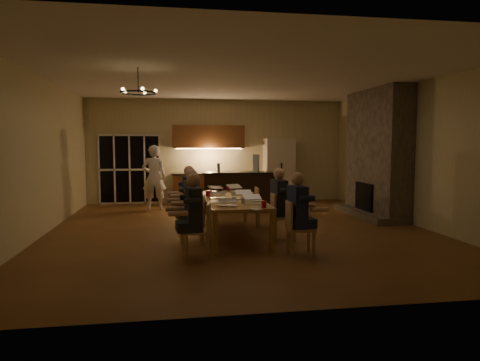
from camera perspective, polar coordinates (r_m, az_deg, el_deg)
name	(u,v)px	position (r m, az deg, el deg)	size (l,w,h in m)	color
floor	(240,230)	(9.23, -0.04, -6.60)	(9.00, 9.00, 0.00)	brown
back_wall	(217,151)	(13.52, -3.03, 3.91)	(8.00, 0.04, 3.20)	beige
left_wall	(38,156)	(9.31, -25.34, 2.95)	(0.04, 9.00, 3.20)	beige
right_wall	(415,155)	(10.45, 22.33, 3.23)	(0.04, 9.00, 3.20)	beige
ceiling	(240,77)	(9.14, -0.04, 13.59)	(8.00, 9.00, 0.04)	white
french_doors	(130,170)	(13.48, -14.49, 1.42)	(1.86, 0.08, 2.10)	black
fireplace	(377,153)	(11.34, 17.79, 3.47)	(0.58, 2.50, 3.20)	#675E51
kitchenette	(209,165)	(13.19, -4.17, 2.14)	(2.24, 0.68, 2.40)	brown
refrigerator	(279,170)	(13.52, 5.19, 1.35)	(0.90, 0.68, 2.00)	beige
dining_table	(233,217)	(8.63, -1.00, -4.87)	(1.10, 2.92, 0.75)	tan
bar_island	(239,192)	(11.61, -0.11, -1.50)	(1.99, 0.68, 1.08)	black
chair_left_near	(196,231)	(7.00, -5.82, -6.66)	(0.44, 0.44, 0.89)	tan
chair_left_mid	(192,219)	(8.05, -6.38, -5.13)	(0.44, 0.44, 0.89)	tan
chair_left_far	(189,210)	(9.10, -6.88, -3.96)	(0.44, 0.44, 0.89)	tan
chair_right_near	(301,228)	(7.23, 8.10, -6.30)	(0.44, 0.44, 0.89)	tan
chair_right_mid	(283,217)	(8.28, 5.82, -4.83)	(0.44, 0.44, 0.89)	tan
chair_right_far	(266,208)	(9.39, 3.47, -3.65)	(0.44, 0.44, 0.89)	tan
person_left_near	(194,216)	(6.91, -6.16, -4.74)	(0.60, 0.60, 1.38)	#23272D
person_right_near	(297,214)	(7.18, 7.65, -4.39)	(0.60, 0.60, 1.38)	#1C2447
person_left_mid	(192,206)	(8.05, -6.45, -3.35)	(0.60, 0.60, 1.38)	#393E43
person_right_mid	(279,204)	(8.31, 5.21, -3.08)	(0.60, 0.60, 1.38)	#23272D
person_left_far	(189,198)	(9.14, -6.77, -2.36)	(0.60, 0.60, 1.38)	#1C2447
standing_person	(154,177)	(12.16, -11.39, 0.41)	(0.66, 0.43, 1.81)	white
chandelier	(138,93)	(7.98, -13.41, 11.30)	(0.64, 0.64, 0.03)	black
laptop_a	(228,200)	(7.53, -1.56, -2.57)	(0.32, 0.28, 0.23)	silver
laptop_b	(253,198)	(7.74, 1.78, -2.37)	(0.32, 0.28, 0.23)	silver
laptop_c	(217,193)	(8.59, -3.05, -1.64)	(0.32, 0.28, 0.23)	silver
laptop_d	(244,193)	(8.48, 0.55, -1.72)	(0.32, 0.28, 0.23)	silver
laptop_e	(217,187)	(9.70, -3.11, -0.88)	(0.32, 0.28, 0.23)	silver
laptop_f	(237,187)	(9.67, -0.46, -0.89)	(0.32, 0.28, 0.23)	silver
mug_front	(234,199)	(8.08, -0.76, -2.51)	(0.09, 0.09, 0.10)	white
mug_mid	(233,193)	(9.09, -0.96, -1.67)	(0.08, 0.08, 0.10)	white
mug_back	(210,192)	(9.25, -3.99, -1.56)	(0.08, 0.08, 0.10)	white
redcup_near	(264,204)	(7.33, 3.22, -3.21)	(0.09, 0.09, 0.12)	#AD0B18
redcup_mid	(208,193)	(8.95, -4.28, -1.72)	(0.10, 0.10, 0.12)	#AD0B18
redcup_far	(228,188)	(9.99, -1.58, -1.01)	(0.08, 0.08, 0.12)	#AD0B18
can_silver	(243,200)	(7.84, 0.41, -2.66)	(0.07, 0.07, 0.12)	#B2B2B7
can_cola	(220,188)	(9.89, -2.67, -1.07)	(0.07, 0.07, 0.12)	#3F0F0C
plate_near	(256,201)	(8.17, 2.20, -2.72)	(0.26, 0.26, 0.02)	white
plate_left	(222,205)	(7.59, -2.40, -3.31)	(0.23, 0.23, 0.02)	white
plate_far	(248,193)	(9.46, 1.07, -1.66)	(0.27, 0.27, 0.02)	white
notepad	(256,209)	(7.16, 2.15, -3.84)	(0.14, 0.20, 0.01)	white
bar_bottle	(219,168)	(11.50, -2.87, 1.73)	(0.08, 0.08, 0.24)	#99999E
bar_blender	(256,163)	(11.57, 2.16, 2.32)	(0.15, 0.15, 0.47)	silver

